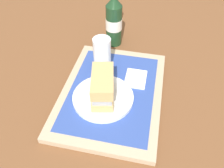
{
  "coord_description": "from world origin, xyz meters",
  "views": [
    {
      "loc": [
        -0.5,
        -0.11,
        0.57
      ],
      "look_at": [
        0.0,
        0.0,
        0.05
      ],
      "focal_mm": 37.04,
      "sensor_mm": 36.0,
      "label": 1
    }
  ],
  "objects_px": {
    "plate": "(103,97)",
    "beer_bottle": "(114,21)",
    "beer_glass": "(102,54)",
    "sandwich": "(103,85)"
  },
  "relations": [
    {
      "from": "plate",
      "to": "beer_bottle",
      "type": "xyz_separation_m",
      "value": [
        0.33,
        0.04,
        0.08
      ]
    },
    {
      "from": "sandwich",
      "to": "beer_bottle",
      "type": "height_order",
      "value": "beer_bottle"
    },
    {
      "from": "beer_glass",
      "to": "beer_bottle",
      "type": "xyz_separation_m",
      "value": [
        0.19,
        0.0,
        0.02
      ]
    },
    {
      "from": "plate",
      "to": "beer_bottle",
      "type": "height_order",
      "value": "beer_bottle"
    },
    {
      "from": "plate",
      "to": "beer_glass",
      "type": "distance_m",
      "value": 0.16
    },
    {
      "from": "beer_glass",
      "to": "beer_bottle",
      "type": "relative_size",
      "value": 0.47
    },
    {
      "from": "sandwich",
      "to": "plate",
      "type": "bearing_deg",
      "value": -180.0
    },
    {
      "from": "plate",
      "to": "beer_glass",
      "type": "xyz_separation_m",
      "value": [
        0.14,
        0.04,
        0.06
      ]
    },
    {
      "from": "beer_glass",
      "to": "plate",
      "type": "bearing_deg",
      "value": -165.67
    },
    {
      "from": "sandwich",
      "to": "beer_glass",
      "type": "xyz_separation_m",
      "value": [
        0.14,
        0.03,
        0.01
      ]
    }
  ]
}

